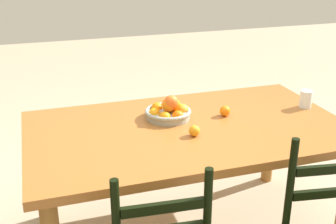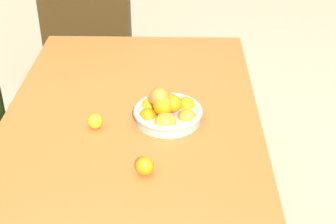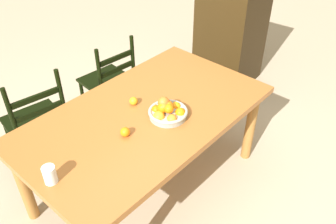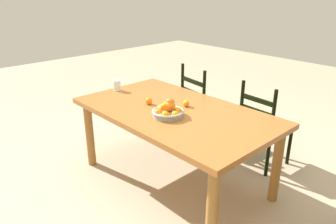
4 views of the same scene
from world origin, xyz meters
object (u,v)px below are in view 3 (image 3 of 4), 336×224
at_px(orange_loose_0, 134,101).
at_px(orange_loose_1, 125,132).
at_px(cabinet, 231,33).
at_px(chair_by_cabinet, 37,123).
at_px(fruit_bowl, 167,111).
at_px(drinking_glass, 50,175).
at_px(chair_near_window, 110,82).
at_px(dining_table, 146,122).

height_order(orange_loose_0, orange_loose_1, orange_loose_1).
bearing_deg(cabinet, chair_by_cabinet, 165.74).
bearing_deg(orange_loose_0, fruit_bowl, -78.65).
bearing_deg(cabinet, drinking_glass, -172.88).
relative_size(cabinet, orange_loose_0, 19.07).
height_order(fruit_bowl, orange_loose_1, fruit_bowl).
xyz_separation_m(chair_by_cabinet, drinking_glass, (-0.40, -0.93, 0.37)).
height_order(chair_near_window, orange_loose_1, chair_near_window).
bearing_deg(chair_by_cabinet, chair_near_window, -169.18).
relative_size(dining_table, chair_by_cabinet, 1.95).
relative_size(dining_table, chair_near_window, 2.02).
xyz_separation_m(chair_near_window, orange_loose_1, (-0.67, -0.98, 0.35)).
xyz_separation_m(chair_by_cabinet, orange_loose_0, (0.44, -0.74, 0.34)).
distance_m(chair_by_cabinet, fruit_bowl, 1.19).
distance_m(chair_near_window, drinking_glass, 1.60).
relative_size(chair_by_cabinet, drinking_glass, 8.39).
relative_size(cabinet, orange_loose_1, 18.02).
bearing_deg(fruit_bowl, orange_loose_1, 168.67).
bearing_deg(chair_by_cabinet, orange_loose_1, 107.97).
bearing_deg(orange_loose_0, chair_near_window, 63.43).
bearing_deg(cabinet, dining_table, -169.71).
relative_size(dining_table, cabinet, 1.57).
height_order(orange_loose_1, drinking_glass, drinking_glass).
bearing_deg(drinking_glass, orange_loose_1, -2.25).
bearing_deg(orange_loose_0, chair_by_cabinet, 120.54).
bearing_deg(chair_by_cabinet, dining_table, 124.66).
distance_m(chair_near_window, fruit_bowl, 1.16).
xyz_separation_m(cabinet, orange_loose_0, (-1.82, -0.34, 0.19)).
bearing_deg(chair_by_cabinet, cabinet, 178.76).
relative_size(dining_table, drinking_glass, 16.40).
relative_size(chair_near_window, chair_by_cabinet, 0.97).
height_order(chair_near_window, chair_by_cabinet, chair_by_cabinet).
distance_m(dining_table, chair_by_cabinet, 0.99).
height_order(orange_loose_0, drinking_glass, drinking_glass).
xyz_separation_m(dining_table, orange_loose_1, (-0.27, -0.08, 0.12)).
bearing_deg(fruit_bowl, dining_table, 115.37).
distance_m(dining_table, fruit_bowl, 0.22).
xyz_separation_m(cabinet, orange_loose_1, (-2.10, -0.55, 0.19)).
bearing_deg(orange_loose_1, cabinet, 14.72).
xyz_separation_m(dining_table, fruit_bowl, (0.07, -0.15, 0.14)).
bearing_deg(chair_by_cabinet, fruit_bowl, 124.60).
height_order(dining_table, drinking_glass, drinking_glass).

